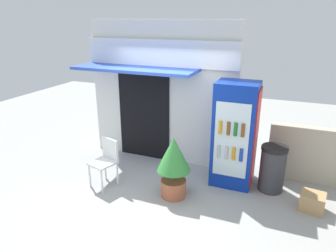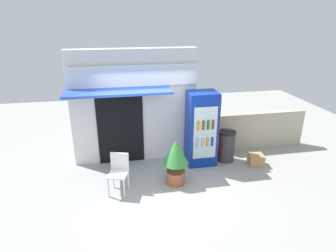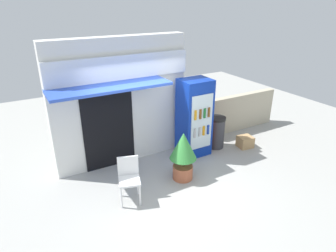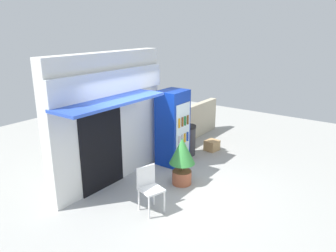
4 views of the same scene
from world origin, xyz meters
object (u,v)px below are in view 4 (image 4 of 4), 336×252
(potted_plant_near_shop, at_px, (182,157))
(cardboard_box, at_px, (212,145))
(trash_bin, at_px, (188,140))
(plastic_chair, at_px, (149,185))
(drink_cooler, at_px, (173,128))

(potted_plant_near_shop, height_order, cardboard_box, potted_plant_near_shop)
(trash_bin, distance_m, cardboard_box, 0.86)
(plastic_chair, height_order, trash_bin, plastic_chair)
(drink_cooler, xyz_separation_m, potted_plant_near_shop, (-0.88, -0.88, -0.32))
(trash_bin, bearing_deg, drink_cooler, 179.74)
(potted_plant_near_shop, bearing_deg, trash_bin, 28.54)
(drink_cooler, distance_m, cardboard_box, 1.71)
(plastic_chair, relative_size, potted_plant_near_shop, 0.81)
(trash_bin, bearing_deg, cardboard_box, -30.89)
(potted_plant_near_shop, distance_m, trash_bin, 1.85)
(drink_cooler, height_order, potted_plant_near_shop, drink_cooler)
(drink_cooler, bearing_deg, plastic_chair, -156.19)
(plastic_chair, distance_m, cardboard_box, 3.70)
(drink_cooler, relative_size, cardboard_box, 5.20)
(drink_cooler, relative_size, trash_bin, 2.29)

